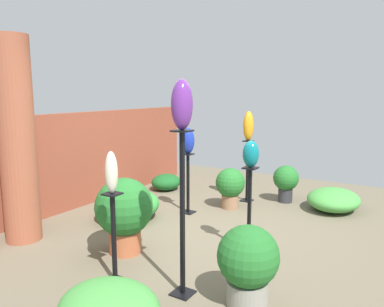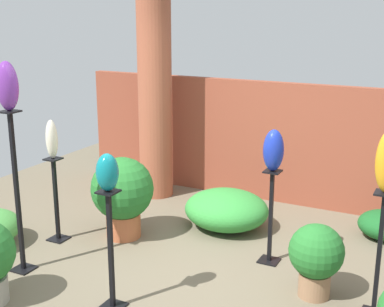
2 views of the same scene
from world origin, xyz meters
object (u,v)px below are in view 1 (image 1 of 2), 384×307
object	(u,v)px
art_vase_ivory	(111,172)
pedestal_cobalt	(188,186)
brick_pillar	(17,141)
pedestal_amber	(247,174)
potted_plant_walkway_edge	(124,211)
art_vase_cobalt	(188,141)
art_vase_violet	(182,105)
potted_plant_back_center	(248,262)
art_vase_amber	(248,126)
pedestal_ivory	(114,243)
potted_plant_near_pillar	(286,181)
pedestal_teal	(249,215)
art_vase_teal	(251,154)
pedestal_violet	(182,221)
potted_plant_front_left	(230,185)

from	to	relation	value
art_vase_ivory	pedestal_cobalt	bearing A→B (deg)	13.86
brick_pillar	pedestal_amber	xyz separation A→B (m)	(3.19, -1.79, -0.82)
potted_plant_walkway_edge	art_vase_cobalt	bearing A→B (deg)	5.40
art_vase_violet	potted_plant_back_center	size ratio (longest dim) A/B	0.60
potted_plant_walkway_edge	art_vase_ivory	bearing A→B (deg)	-146.23
potted_plant_walkway_edge	potted_plant_back_center	world-z (taller)	potted_plant_walkway_edge
art_vase_ivory	potted_plant_walkway_edge	xyz separation A→B (m)	(0.60, 0.40, -0.63)
art_vase_cobalt	art_vase_amber	xyz separation A→B (m)	(1.11, -0.54, 0.17)
art_vase_violet	art_vase_ivory	distance (m)	1.00
pedestal_ivory	art_vase_cobalt	world-z (taller)	art_vase_cobalt
art_vase_ivory	potted_plant_back_center	xyz separation A→B (m)	(0.33, -1.32, -0.74)
potted_plant_back_center	potted_plant_near_pillar	bearing A→B (deg)	12.45
brick_pillar	pedestal_teal	distance (m)	3.05
potted_plant_near_pillar	art_vase_violet	bearing A→B (deg)	-177.74
brick_pillar	art_vase_amber	bearing A→B (deg)	-29.26
pedestal_ivory	potted_plant_back_center	distance (m)	1.36
art_vase_violet	potted_plant_back_center	xyz separation A→B (m)	(0.16, -0.60, -1.40)
pedestal_amber	potted_plant_back_center	world-z (taller)	pedestal_amber
pedestal_teal	potted_plant_near_pillar	bearing A→B (deg)	7.50
brick_pillar	art_vase_cobalt	size ratio (longest dim) A/B	6.39
pedestal_ivory	potted_plant_back_center	world-z (taller)	pedestal_ivory
pedestal_ivory	art_vase_teal	distance (m)	1.81
pedestal_violet	potted_plant_front_left	distance (m)	2.83
potted_plant_front_left	art_vase_ivory	bearing A→B (deg)	-178.06
art_vase_cobalt	art_vase_ivory	world-z (taller)	art_vase_cobalt
pedestal_teal	art_vase_amber	xyz separation A→B (m)	(2.02, 0.91, 0.86)
art_vase_amber	pedestal_amber	bearing A→B (deg)	-90.00
pedestal_teal	potted_plant_walkway_edge	xyz separation A→B (m)	(-0.76, 1.29, 0.04)
pedestal_cobalt	pedestal_amber	distance (m)	1.24
art_vase_teal	brick_pillar	bearing A→B (deg)	113.42
brick_pillar	art_vase_cobalt	xyz separation A→B (m)	(2.08, -1.25, -0.14)
pedestal_violet	art_vase_cobalt	xyz separation A→B (m)	(2.10, 1.28, 0.43)
pedestal_teal	brick_pillar	bearing A→B (deg)	113.42
pedestal_cobalt	art_vase_amber	world-z (taller)	art_vase_amber
art_vase_amber	potted_plant_near_pillar	xyz separation A→B (m)	(0.31, -0.60, -0.96)
art_vase_amber	potted_plant_front_left	distance (m)	1.09
potted_plant_back_center	pedestal_ivory	bearing A→B (deg)	104.02
pedestal_violet	art_vase_cobalt	size ratio (longest dim) A/B	3.87
pedestal_amber	potted_plant_near_pillar	bearing A→B (deg)	-62.96
pedestal_amber	art_vase_violet	size ratio (longest dim) A/B	2.41
pedestal_teal	art_vase_cobalt	bearing A→B (deg)	57.82
pedestal_violet	potted_plant_back_center	distance (m)	0.70
pedestal_amber	brick_pillar	bearing A→B (deg)	150.74
potted_plant_walkway_edge	potted_plant_near_pillar	world-z (taller)	potted_plant_walkway_edge
pedestal_amber	art_vase_teal	world-z (taller)	art_vase_teal
art_vase_violet	pedestal_amber	bearing A→B (deg)	13.00
potted_plant_walkway_edge	potted_plant_back_center	distance (m)	1.75
pedestal_amber	potted_plant_front_left	xyz separation A→B (m)	(-0.53, 0.07, -0.10)
pedestal_teal	pedestal_violet	bearing A→B (deg)	171.99
art_vase_teal	potted_plant_back_center	world-z (taller)	art_vase_teal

